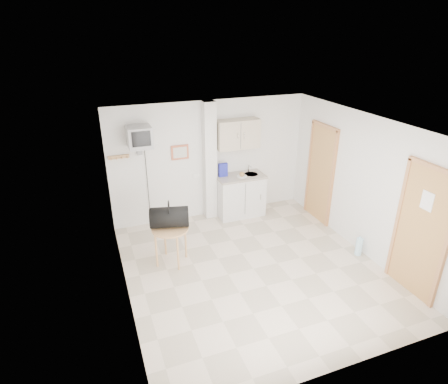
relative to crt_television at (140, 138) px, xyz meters
name	(u,v)px	position (x,y,z in m)	size (l,w,h in m)	color
ground	(253,269)	(1.45, -2.02, -1.94)	(4.50, 4.50, 0.00)	beige
room_envelope	(268,183)	(1.69, -1.93, -0.40)	(4.24, 4.54, 2.55)	white
kitchenette	(240,180)	(2.02, -0.02, -1.13)	(1.03, 0.58, 2.10)	silver
crt_television	(140,138)	(0.00, 0.00, 0.00)	(0.44, 0.45, 2.15)	slate
round_table	(170,233)	(0.19, -1.32, -1.34)	(0.63, 0.63, 0.68)	tan
duffel_bag	(169,217)	(0.20, -1.27, -1.07)	(0.72, 0.50, 0.48)	black
water_bottle	(359,246)	(3.43, -2.29, -1.77)	(0.12, 0.12, 0.37)	#B2E4FA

